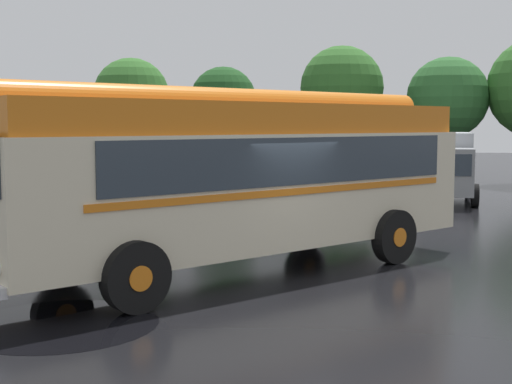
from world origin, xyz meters
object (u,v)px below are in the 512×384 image
car_mid_left (359,175)px  vintage_bus (242,173)px  car_near_left (281,175)px  box_van (443,164)px

car_mid_left → vintage_bus: bearing=-97.3°
vintage_bus → car_mid_left: (1.87, 14.61, -1.05)m
vintage_bus → car_mid_left: vintage_bus is taller
car_near_left → vintage_bus: bearing=-85.6°
car_mid_left → box_van: size_ratio=0.72×
car_near_left → box_van: box_van is taller
car_near_left → car_mid_left: size_ratio=1.00×
vintage_bus → box_van: vintage_bus is taller
vintage_bus → box_van: (4.96, 14.01, -0.53)m
box_van → vintage_bus: bearing=-109.5°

